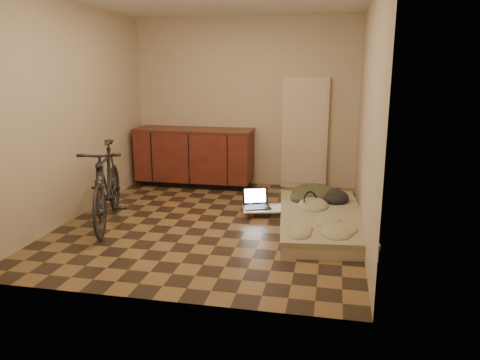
% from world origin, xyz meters
% --- Properties ---
extents(room_shell, '(3.50, 4.00, 2.60)m').
position_xyz_m(room_shell, '(0.00, 0.00, 1.30)').
color(room_shell, brown).
rests_on(room_shell, ground).
extents(cabinets, '(1.84, 0.62, 0.91)m').
position_xyz_m(cabinets, '(-0.75, 1.70, 0.47)').
color(cabinets, black).
rests_on(cabinets, ground).
extents(appliance_panel, '(0.70, 0.10, 1.70)m').
position_xyz_m(appliance_panel, '(0.95, 1.94, 0.85)').
color(appliance_panel, beige).
rests_on(appliance_panel, ground).
extents(bicycle, '(0.98, 1.76, 1.09)m').
position_xyz_m(bicycle, '(-1.20, -0.36, 0.55)').
color(bicycle, black).
rests_on(bicycle, ground).
extents(futon, '(1.18, 2.12, 0.17)m').
position_xyz_m(futon, '(1.30, 0.09, 0.09)').
color(futon, beige).
rests_on(futon, ground).
extents(clothing_pile, '(0.72, 0.62, 0.27)m').
position_xyz_m(clothing_pile, '(1.25, 0.71, 0.31)').
color(clothing_pile, '#323720').
rests_on(clothing_pile, futon).
extents(headphones, '(0.35, 0.35, 0.17)m').
position_xyz_m(headphones, '(1.15, 0.32, 0.26)').
color(headphones, black).
rests_on(headphones, futon).
extents(lap_desk, '(0.67, 0.51, 0.10)m').
position_xyz_m(lap_desk, '(0.59, 0.41, 0.09)').
color(lap_desk, brown).
rests_on(lap_desk, ground).
extents(laptop, '(0.41, 0.39, 0.22)m').
position_xyz_m(laptop, '(0.46, 0.43, 0.15)').
color(laptop, black).
rests_on(laptop, lap_desk).
extents(mouse, '(0.08, 0.12, 0.04)m').
position_xyz_m(mouse, '(0.78, 0.48, 0.12)').
color(mouse, white).
rests_on(mouse, lap_desk).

